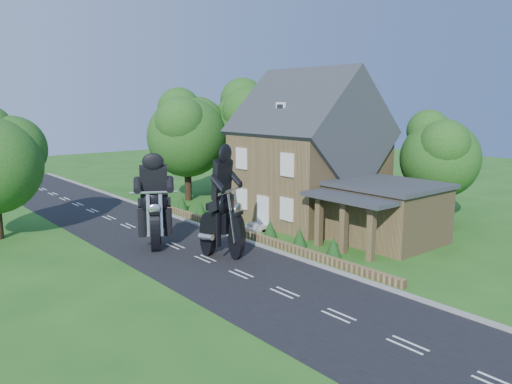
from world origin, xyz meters
TOP-DOWN VIEW (x-y plane):
  - ground at (0.00, 0.00)m, footprint 120.00×120.00m
  - road at (0.00, 0.00)m, footprint 7.00×80.00m
  - kerb at (3.65, 0.00)m, footprint 0.30×80.00m
  - garden_wall at (4.30, 5.00)m, footprint 0.30×22.00m
  - house at (10.49, 6.00)m, footprint 9.54×8.64m
  - annex at (9.87, -0.80)m, footprint 7.05×5.94m
  - tree_annex_side at (17.13, 0.10)m, footprint 5.64×5.20m
  - tree_house_right at (16.65, 8.62)m, footprint 6.51×6.00m
  - tree_behind_house at (14.18, 16.14)m, footprint 7.81×7.20m
  - tree_behind_left at (8.16, 17.13)m, footprint 6.94×6.40m
  - shrub_a at (5.30, -1.00)m, footprint 0.90×0.90m
  - shrub_b at (5.30, 1.50)m, footprint 0.90×0.90m
  - shrub_c at (5.30, 4.00)m, footprint 0.90×0.90m
  - shrub_d at (5.30, 9.00)m, footprint 0.90×0.90m
  - shrub_e at (5.30, 11.50)m, footprint 0.90×0.90m
  - shrub_f at (5.30, 14.00)m, footprint 0.90×0.90m
  - motorcycle_lead at (0.89, 2.69)m, footprint 1.27×1.92m
  - motorcycle_follow at (-0.99, 6.39)m, footprint 1.20×1.70m

SIDE VIEW (x-z plane):
  - ground at x=0.00m, z-range 0.00..0.00m
  - road at x=0.00m, z-range 0.00..0.02m
  - kerb at x=3.65m, z-range 0.00..0.12m
  - garden_wall at x=4.30m, z-range 0.00..0.40m
  - shrub_a at x=5.30m, z-range 0.00..1.10m
  - shrub_b at x=5.30m, z-range 0.00..1.10m
  - shrub_c at x=5.30m, z-range 0.00..1.10m
  - shrub_d at x=5.30m, z-range 0.00..1.10m
  - shrub_e at x=5.30m, z-range 0.00..1.10m
  - shrub_f at x=5.30m, z-range 0.00..1.10m
  - motorcycle_follow at x=-0.99m, z-range 0.00..1.58m
  - motorcycle_lead at x=0.89m, z-range 0.00..1.77m
  - annex at x=9.87m, z-range 0.05..3.49m
  - house at x=10.49m, z-range -0.78..9.46m
  - tree_annex_side at x=17.13m, z-range 0.95..8.43m
  - tree_house_right at x=16.65m, z-range 0.99..9.39m
  - tree_behind_left at x=8.16m, z-range 1.15..10.31m
  - tree_behind_house at x=14.18m, z-range 1.19..11.27m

